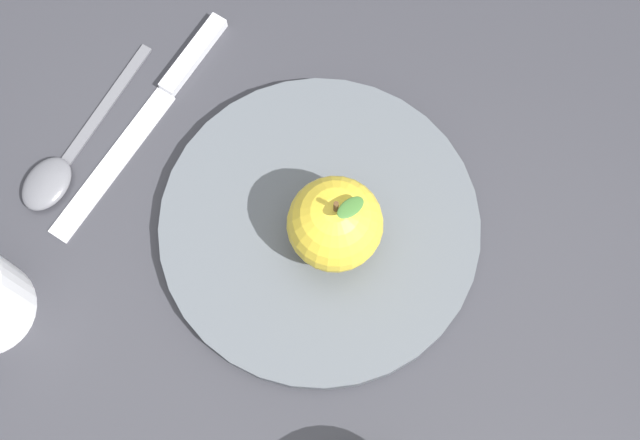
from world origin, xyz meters
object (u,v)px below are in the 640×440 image
knife (157,104)px  spoon (60,167)px  dinner_plate (320,224)px  apple (335,224)px

knife → spoon: spoon is taller
knife → dinner_plate: bearing=-28.4°
dinner_plate → knife: size_ratio=1.16×
knife → spoon: bearing=-133.7°
apple → spoon: 0.23m
knife → spoon: size_ratio=1.30×
knife → spoon: 0.09m
apple → spoon: (-0.23, 0.02, -0.04)m
spoon → apple: bearing=-6.0°
knife → spoon: (-0.06, -0.07, 0.00)m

